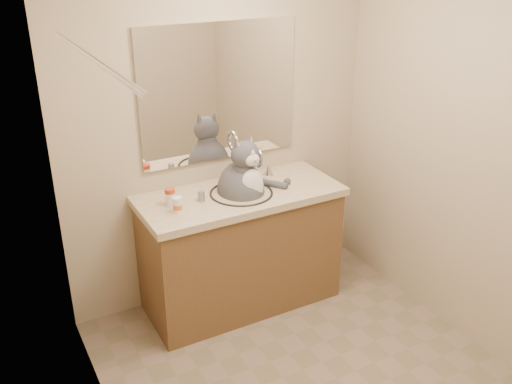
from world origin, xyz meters
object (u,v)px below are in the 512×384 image
at_px(cat, 242,187).
at_px(pill_bottle_redcap, 170,197).
at_px(grey_canister, 201,196).
at_px(pill_bottle_orange, 178,205).

distance_m(cat, pill_bottle_redcap, 0.49).
xyz_separation_m(cat, grey_canister, (-0.29, 0.00, -0.00)).
bearing_deg(pill_bottle_orange, grey_canister, 23.24).
bearing_deg(grey_canister, pill_bottle_redcap, 170.08).
distance_m(pill_bottle_redcap, pill_bottle_orange, 0.12).
xyz_separation_m(cat, pill_bottle_orange, (-0.48, -0.08, 0.01)).
bearing_deg(cat, grey_canister, 168.62).
xyz_separation_m(pill_bottle_orange, grey_canister, (0.19, 0.08, -0.01)).
distance_m(cat, pill_bottle_orange, 0.49).
bearing_deg(pill_bottle_orange, pill_bottle_redcap, 91.37).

